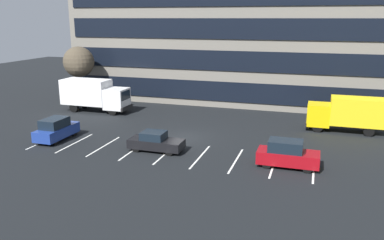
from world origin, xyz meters
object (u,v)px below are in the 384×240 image
object	(u,v)px
bare_tree	(79,62)
box_truck_white	(94,94)
suv_maroon	(287,154)
box_truck_yellow_all	(348,113)
sedan_black	(156,142)
suv_navy	(56,129)

from	to	relation	value
bare_tree	box_truck_white	bearing A→B (deg)	-40.42
suv_maroon	bare_tree	xyz separation A→B (m)	(-26.32, 14.42, 4.18)
box_truck_white	suv_maroon	distance (m)	24.93
suv_maroon	box_truck_yellow_all	bearing A→B (deg)	67.27
box_truck_white	bare_tree	bearing A→B (deg)	139.58
sedan_black	bare_tree	world-z (taller)	bare_tree
suv_maroon	sedan_black	world-z (taller)	suv_maroon
box_truck_yellow_all	bare_tree	world-z (taller)	bare_tree
suv_navy	bare_tree	size ratio (longest dim) A/B	0.62
box_truck_yellow_all	bare_tree	xyz separation A→B (m)	(-30.88, 3.54, 3.29)
box_truck_white	suv_navy	world-z (taller)	box_truck_white
suv_maroon	suv_navy	world-z (taller)	suv_maroon
box_truck_yellow_all	bare_tree	size ratio (longest dim) A/B	1.00
box_truck_white	suv_navy	bearing A→B (deg)	-76.37
box_truck_yellow_all	bare_tree	distance (m)	31.26
box_truck_white	suv_maroon	xyz separation A→B (m)	(22.33, -11.02, -1.09)
sedan_black	bare_tree	distance (m)	21.71
suv_maroon	bare_tree	world-z (taller)	bare_tree
sedan_black	bare_tree	xyz separation A→B (m)	(-15.98, 14.02, 4.39)
suv_navy	bare_tree	world-z (taller)	bare_tree
box_truck_white	sedan_black	distance (m)	16.07
suv_maroon	box_truck_white	bearing A→B (deg)	153.74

